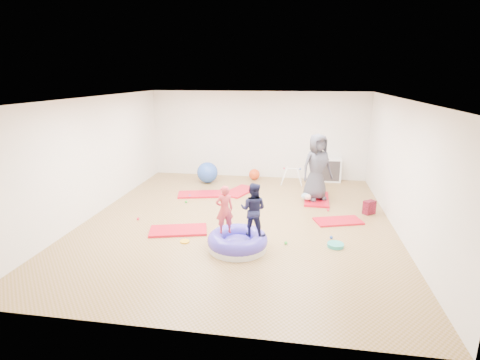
# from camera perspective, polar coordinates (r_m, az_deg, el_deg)

# --- Properties ---
(room) EXTENTS (7.01, 8.01, 2.81)m
(room) POSITION_cam_1_polar(r_m,az_deg,el_deg) (8.39, -0.32, 2.74)
(room) COLOR #997652
(room) RESTS_ON ground
(gym_mat_front_left) EXTENTS (1.34, 0.91, 0.05)m
(gym_mat_front_left) POSITION_cam_1_polar(r_m,az_deg,el_deg) (8.31, -9.38, -7.58)
(gym_mat_front_left) COLOR red
(gym_mat_front_left) RESTS_ON ground
(gym_mat_mid_left) EXTENTS (1.33, 0.88, 0.05)m
(gym_mat_mid_left) POSITION_cam_1_polar(r_m,az_deg,el_deg) (10.67, -6.13, -2.17)
(gym_mat_mid_left) COLOR red
(gym_mat_mid_left) RESTS_ON ground
(gym_mat_center_back) EXTENTS (0.98, 1.29, 0.05)m
(gym_mat_center_back) POSITION_cam_1_polar(r_m,az_deg,el_deg) (10.89, -0.07, -1.72)
(gym_mat_center_back) COLOR red
(gym_mat_center_back) RESTS_ON ground
(gym_mat_right) EXTENTS (1.17, 0.83, 0.04)m
(gym_mat_right) POSITION_cam_1_polar(r_m,az_deg,el_deg) (9.00, 14.73, -6.07)
(gym_mat_right) COLOR red
(gym_mat_right) RESTS_ON ground
(gym_mat_rear_right) EXTENTS (0.68, 1.31, 0.05)m
(gym_mat_rear_right) POSITION_cam_1_polar(r_m,az_deg,el_deg) (10.42, 11.57, -2.84)
(gym_mat_rear_right) COLOR red
(gym_mat_rear_right) RESTS_ON ground
(inflatable_cushion) EXTENTS (1.18, 1.18, 0.37)m
(inflatable_cushion) POSITION_cam_1_polar(r_m,az_deg,el_deg) (7.39, -0.38, -9.40)
(inflatable_cushion) COLOR silver
(inflatable_cushion) RESTS_ON ground
(child_pink) EXTENTS (0.42, 0.36, 0.97)m
(child_pink) POSITION_cam_1_polar(r_m,az_deg,el_deg) (7.23, -2.38, -4.16)
(child_pink) COLOR #D73D44
(child_pink) RESTS_ON inflatable_cushion
(child_navy) EXTENTS (0.57, 0.47, 1.05)m
(child_navy) POSITION_cam_1_polar(r_m,az_deg,el_deg) (7.11, 2.03, -4.15)
(child_navy) COLOR #17193B
(child_navy) RESTS_ON inflatable_cushion
(adult_caregiver) EXTENTS (1.03, 0.91, 1.77)m
(adult_caregiver) POSITION_cam_1_polar(r_m,az_deg,el_deg) (10.10, 11.64, 1.95)
(adult_caregiver) COLOR #3C3C47
(adult_caregiver) RESTS_ON gym_mat_rear_right
(infant) EXTENTS (0.35, 0.36, 0.21)m
(infant) POSITION_cam_1_polar(r_m,az_deg,el_deg) (10.15, 10.30, -2.47)
(infant) COLOR #92B3CB
(infant) RESTS_ON gym_mat_rear_right
(ball_pit_balls) EXTENTS (4.51, 3.02, 0.07)m
(ball_pit_balls) POSITION_cam_1_polar(r_m,az_deg,el_deg) (9.11, 0.61, -5.18)
(ball_pit_balls) COLOR green
(ball_pit_balls) RESTS_ON ground
(exercise_ball_blue) EXTENTS (0.65, 0.65, 0.65)m
(exercise_ball_blue) POSITION_cam_1_polar(r_m,az_deg,el_deg) (11.82, -4.99, 1.15)
(exercise_ball_blue) COLOR #284FAD
(exercise_ball_blue) RESTS_ON ground
(exercise_ball_orange) EXTENTS (0.35, 0.35, 0.35)m
(exercise_ball_orange) POSITION_cam_1_polar(r_m,az_deg,el_deg) (12.15, 2.20, 0.87)
(exercise_ball_orange) COLOR red
(exercise_ball_orange) RESTS_ON ground
(infant_play_gym) EXTENTS (0.66, 0.63, 0.51)m
(infant_play_gym) POSITION_cam_1_polar(r_m,az_deg,el_deg) (11.73, 7.91, 1.00)
(infant_play_gym) COLOR white
(infant_play_gym) RESTS_ON ground
(cube_shelf) EXTENTS (0.75, 0.37, 0.75)m
(cube_shelf) POSITION_cam_1_polar(r_m,az_deg,el_deg) (12.25, 13.40, 1.52)
(cube_shelf) COLOR white
(cube_shelf) RESTS_ON ground
(balance_disc) EXTENTS (0.32, 0.32, 0.07)m
(balance_disc) POSITION_cam_1_polar(r_m,az_deg,el_deg) (7.74, 14.34, -9.59)
(balance_disc) COLOR teal
(balance_disc) RESTS_ON ground
(backpack) EXTENTS (0.34, 0.32, 0.33)m
(backpack) POSITION_cam_1_polar(r_m,az_deg,el_deg) (9.68, 19.10, -3.96)
(backpack) COLOR #A91330
(backpack) RESTS_ON ground
(yellow_toy) EXTENTS (0.19, 0.19, 0.03)m
(yellow_toy) POSITION_cam_1_polar(r_m,az_deg,el_deg) (7.79, -8.42, -9.25)
(yellow_toy) COLOR yellow
(yellow_toy) RESTS_ON ground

